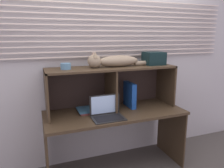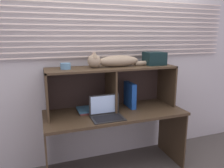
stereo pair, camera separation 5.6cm
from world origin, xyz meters
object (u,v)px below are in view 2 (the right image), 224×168
object	(u,v)px
small_basket	(66,66)
laptop	(106,113)
cat	(113,61)
storage_box	(154,58)
book_stack	(85,110)
binder_upright	(130,95)

from	to	relation	value
small_basket	laptop	bearing A→B (deg)	-32.29
laptop	small_basket	distance (m)	0.65
cat	storage_box	distance (m)	0.52
storage_box	small_basket	bearing A→B (deg)	180.00
cat	book_stack	distance (m)	0.64
laptop	book_stack	world-z (taller)	laptop
binder_upright	book_stack	bearing A→B (deg)	179.64
book_stack	cat	bearing A→B (deg)	-0.58
laptop	book_stack	bearing A→B (deg)	126.67
cat	storage_box	xyz separation A→B (m)	(0.52, 0.00, 0.01)
cat	binder_upright	distance (m)	0.46
cat	laptop	world-z (taller)	cat
binder_upright	storage_box	distance (m)	0.52
laptop	book_stack	distance (m)	0.30
cat	book_stack	bearing A→B (deg)	179.42
binder_upright	small_basket	xyz separation A→B (m)	(-0.74, 0.00, 0.38)
cat	small_basket	size ratio (longest dim) A/B	7.36
laptop	binder_upright	bearing A→B (deg)	32.39
small_basket	binder_upright	bearing A→B (deg)	0.00
binder_upright	book_stack	xyz separation A→B (m)	(-0.54, 0.00, -0.13)
book_stack	small_basket	bearing A→B (deg)	-178.98
laptop	storage_box	size ratio (longest dim) A/B	1.42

